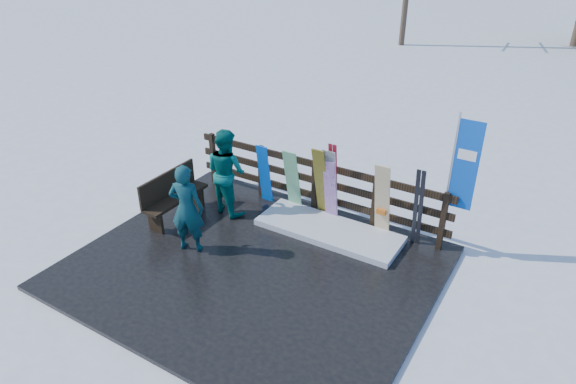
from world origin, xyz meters
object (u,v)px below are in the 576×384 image
Objects in this scene: snowboard_1 at (292,181)px; snowboard_5 at (382,201)px; snowboard_4 at (330,186)px; person_back at (226,172)px; snowboard_0 at (264,174)px; person_front at (187,208)px; snowboard_2 at (321,184)px; bench at (173,194)px; snowboard_3 at (330,191)px; rental_flag at (461,170)px.

snowboard_1 is 0.88× the size of snowboard_5.
snowboard_4 is 0.90× the size of person_back.
person_front reaches higher than snowboard_0.
person_front is (-0.20, -2.15, 0.18)m from snowboard_0.
snowboard_2 is at bearing -146.29° from person_front.
snowboard_2 is 0.96× the size of person_front.
bench is 0.93× the size of snowboard_2.
snowboard_1 reaches higher than snowboard_0.
snowboard_2 is 1.90m from person_back.
snowboard_2 is (2.54, 1.45, 0.27)m from bench.
snowboard_3 is 0.11m from snowboard_4.
rental_flag is at bearing 4.04° from snowboard_0.
snowboard_4 is (-0.00, 0.00, 0.11)m from snowboard_3.
snowboard_4 reaches higher than snowboard_1.
snowboard_3 reaches higher than bench.
snowboard_3 is 0.88× the size of snowboard_5.
snowboard_5 reaches higher than snowboard_0.
snowboard_5 is at bearing 0.00° from snowboard_3.
snowboard_5 reaches higher than bench.
person_back is at bearing -167.16° from snowboard_5.
rental_flag is 1.46× the size of person_back.
snowboard_2 is 0.19m from snowboard_4.
snowboard_5 is at bearing 0.00° from snowboard_4.
snowboard_5 is at bearing 0.00° from snowboard_2.
bench is 1.15m from person_back.
bench is 0.58× the size of rental_flag.
person_back reaches higher than snowboard_2.
person_front is at bearing -128.81° from snowboard_4.
person_back reaches higher than snowboard_1.
snowboard_1 is 0.86× the size of snowboard_2.
snowboard_4 is at bearing 28.00° from bench.
person_front is 0.94× the size of person_back.
snowboard_0 is 1.53m from snowboard_4.
snowboard_0 is 0.96× the size of snowboard_3.
person_back is at bearing -148.31° from snowboard_1.
snowboard_4 is at bearing -149.58° from person_front.
snowboard_4 is 1.02× the size of snowboard_5.
snowboard_4 is 2.45m from rental_flag.
snowboard_0 is at bearing -180.00° from snowboard_5.
snowboard_5 is at bearing -155.75° from person_back.
person_front is (-2.79, -2.15, 0.07)m from snowboard_5.
snowboard_3 is 2.49m from rental_flag.
snowboard_1 is at bearing 37.59° from bench.
snowboard_2 reaches higher than snowboard_0.
rental_flag is at bearing -155.89° from person_back.
snowboard_0 is at bearing -116.20° from person_front.
rental_flag is (5.03, 1.72, 1.09)m from bench.
bench is at bearing -55.17° from person_front.
snowboard_2 is 1.26m from snowboard_5.
bench is 2.39m from snowboard_1.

